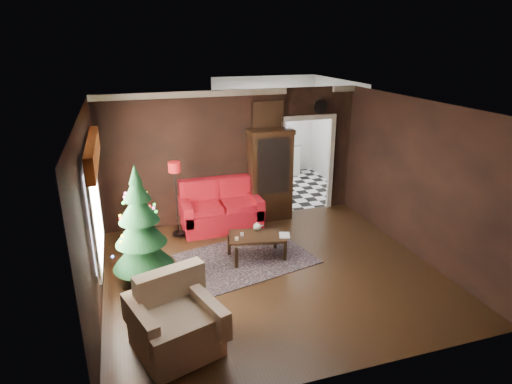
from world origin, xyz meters
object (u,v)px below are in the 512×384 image
object	(u,v)px
christmas_tree	(140,225)
kitchen_table	(275,180)
curio_cabinet	(270,177)
armchair	(175,319)
teapot	(257,227)
loveseat	(221,206)
coffee_table	(257,246)
floor_lamp	(176,199)
wall_clock	(320,107)

from	to	relation	value
christmas_tree	kitchen_table	world-z (taller)	christmas_tree
curio_cabinet	armchair	world-z (taller)	curio_cabinet
armchair	kitchen_table	distance (m)	6.09
armchair	teapot	bearing A→B (deg)	33.35
loveseat	coffee_table	size ratio (longest dim) A/B	1.74
loveseat	christmas_tree	size ratio (longest dim) A/B	0.93
armchair	kitchen_table	world-z (taller)	armchair
loveseat	curio_cabinet	distance (m)	1.25
christmas_tree	floor_lamp	bearing A→B (deg)	64.09
loveseat	kitchen_table	bearing A→B (deg)	42.51
christmas_tree	kitchen_table	distance (m)	4.94
loveseat	floor_lamp	bearing A→B (deg)	-166.73
wall_clock	christmas_tree	bearing A→B (deg)	-151.60
teapot	loveseat	bearing A→B (deg)	105.90
floor_lamp	christmas_tree	world-z (taller)	christmas_tree
loveseat	floor_lamp	xyz separation A→B (m)	(-0.93, -0.22, 0.33)
curio_cabinet	christmas_tree	bearing A→B (deg)	-144.79
floor_lamp	kitchen_table	size ratio (longest dim) A/B	1.99
floor_lamp	teapot	bearing A→B (deg)	-39.83
kitchen_table	curio_cabinet	bearing A→B (deg)	-114.44
teapot	kitchen_table	xyz separation A→B (m)	(1.43, 2.95, -0.15)
loveseat	teapot	bearing A→B (deg)	-74.10
armchair	wall_clock	size ratio (longest dim) A/B	3.16
curio_cabinet	floor_lamp	xyz separation A→B (m)	(-2.08, -0.44, -0.12)
loveseat	christmas_tree	distance (m)	2.52
loveseat	floor_lamp	distance (m)	1.01
loveseat	kitchen_table	size ratio (longest dim) A/B	2.27
christmas_tree	wall_clock	size ratio (longest dim) A/B	5.70
loveseat	teapot	distance (m)	1.35
curio_cabinet	coffee_table	distance (m)	2.03
floor_lamp	loveseat	bearing A→B (deg)	13.27
floor_lamp	kitchen_table	distance (m)	3.34
curio_cabinet	armchair	distance (m)	4.56
loveseat	armchair	bearing A→B (deg)	-111.93
loveseat	wall_clock	distance (m)	3.04
coffee_table	teapot	world-z (taller)	teapot
curio_cabinet	floor_lamp	size ratio (longest dim) A/B	1.27
loveseat	coffee_table	world-z (taller)	loveseat
loveseat	curio_cabinet	size ratio (longest dim) A/B	0.89
armchair	wall_clock	world-z (taller)	wall_clock
christmas_tree	coffee_table	world-z (taller)	christmas_tree
coffee_table	teapot	distance (m)	0.35
christmas_tree	wall_clock	bearing A→B (deg)	28.40
floor_lamp	christmas_tree	distance (m)	1.75
christmas_tree	wall_clock	world-z (taller)	wall_clock
teapot	curio_cabinet	bearing A→B (deg)	62.91
armchair	coffee_table	bearing A→B (deg)	32.03
curio_cabinet	coffee_table	bearing A→B (deg)	-116.40
christmas_tree	armchair	world-z (taller)	christmas_tree
wall_clock	teapot	bearing A→B (deg)	-139.29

